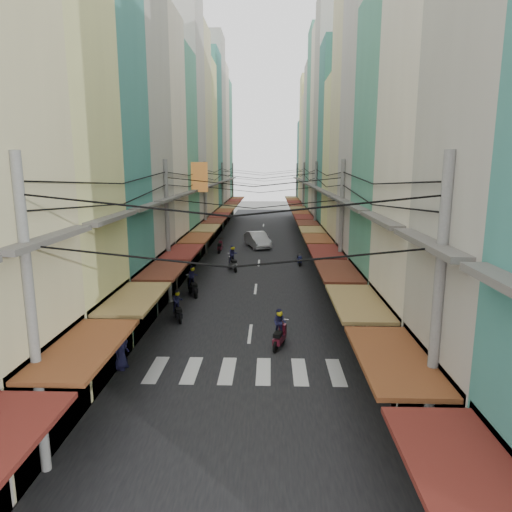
% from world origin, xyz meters
% --- Properties ---
extents(ground, '(160.00, 160.00, 0.00)m').
position_xyz_m(ground, '(0.00, 0.00, 0.00)').
color(ground, slate).
rests_on(ground, ground).
extents(road, '(10.00, 80.00, 0.02)m').
position_xyz_m(road, '(0.00, 20.00, 0.01)').
color(road, black).
rests_on(road, ground).
extents(sidewalk_left, '(3.00, 80.00, 0.06)m').
position_xyz_m(sidewalk_left, '(-6.50, 20.00, 0.03)').
color(sidewalk_left, slate).
rests_on(sidewalk_left, ground).
extents(sidewalk_right, '(3.00, 80.00, 0.06)m').
position_xyz_m(sidewalk_right, '(6.50, 20.00, 0.03)').
color(sidewalk_right, slate).
rests_on(sidewalk_right, ground).
extents(crosswalk, '(7.55, 2.40, 0.01)m').
position_xyz_m(crosswalk, '(-0.00, -6.00, 0.03)').
color(crosswalk, silver).
rests_on(crosswalk, ground).
extents(building_row_left, '(7.80, 67.67, 23.70)m').
position_xyz_m(building_row_left, '(-7.92, 16.56, 9.78)').
color(building_row_left, '#BDB6AD').
rests_on(building_row_left, ground).
extents(building_row_right, '(7.80, 68.98, 22.59)m').
position_xyz_m(building_row_right, '(7.92, 16.45, 9.41)').
color(building_row_right, teal).
rests_on(building_row_right, ground).
extents(utility_poles, '(10.20, 66.13, 8.20)m').
position_xyz_m(utility_poles, '(0.00, 15.01, 6.59)').
color(utility_poles, gray).
rests_on(utility_poles, ground).
extents(white_car, '(5.70, 3.64, 1.88)m').
position_xyz_m(white_car, '(-0.31, 21.33, 0.00)').
color(white_car, '#BAB9BE').
rests_on(white_car, ground).
extents(bicycle, '(1.62, 0.84, 1.06)m').
position_xyz_m(bicycle, '(7.50, -0.05, 0.00)').
color(bicycle, black).
rests_on(bicycle, ground).
extents(moving_scooters, '(7.48, 27.70, 1.93)m').
position_xyz_m(moving_scooters, '(-1.69, 7.56, 0.53)').
color(moving_scooters, black).
rests_on(moving_scooters, ground).
extents(parked_scooters, '(13.11, 12.41, 0.98)m').
position_xyz_m(parked_scooters, '(4.22, -4.11, 0.45)').
color(parked_scooters, black).
rests_on(parked_scooters, ground).
extents(pedestrians, '(13.95, 25.65, 2.23)m').
position_xyz_m(pedestrians, '(-4.79, 2.10, 1.05)').
color(pedestrians, black).
rests_on(pedestrians, ground).
extents(market_umbrella, '(2.48, 2.48, 2.62)m').
position_xyz_m(market_umbrella, '(7.20, -6.01, 2.31)').
color(market_umbrella, '#B2B2B7').
rests_on(market_umbrella, ground).
extents(traffic_sign, '(0.10, 0.67, 3.05)m').
position_xyz_m(traffic_sign, '(4.78, -4.47, 2.23)').
color(traffic_sign, gray).
rests_on(traffic_sign, ground).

